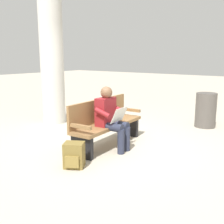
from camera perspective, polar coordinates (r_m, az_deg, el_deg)
ground_plane at (r=5.41m, az=-0.78°, el=-6.95°), size 40.00×40.00×0.00m
bench_near at (r=5.32m, az=-1.42°, el=-2.13°), size 1.83×0.60×0.90m
person_seated at (r=5.02m, az=-0.28°, el=-0.96°), size 0.59×0.59×1.18m
backpack at (r=4.37m, az=-7.92°, el=-8.93°), size 0.38×0.39×0.40m
support_pillar at (r=7.20m, az=-12.57°, el=13.60°), size 0.59×0.59×4.00m
trash_bin at (r=7.06m, az=18.97°, el=0.38°), size 0.50×0.50×0.84m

